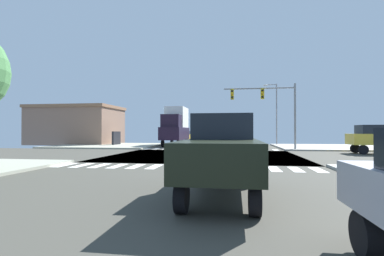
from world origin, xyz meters
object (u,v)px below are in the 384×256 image
object	(u,v)px
traffic_signal_mast	(266,101)
suv_queued_1	(380,137)
box_truck_middle_1	(176,125)
pickup_farside_1	(222,150)
sedan_leading_3	(208,136)
bank_building	(77,125)
sedan_crossing_2	(185,136)
sedan_nearside_1	(193,135)
sedan_trailing_4	(197,135)
street_lamp	(275,108)

from	to	relation	value
traffic_signal_mast	suv_queued_1	world-z (taller)	traffic_signal_mast
suv_queued_1	box_truck_middle_1	xyz separation A→B (m)	(-18.91, 9.85, 1.17)
pickup_farside_1	sedan_leading_3	xyz separation A→B (m)	(-4.00, 38.09, -0.17)
bank_building	sedan_crossing_2	size ratio (longest dim) A/B	2.99
suv_queued_1	bank_building	bearing A→B (deg)	-110.03
pickup_farside_1	suv_queued_1	bearing A→B (deg)	54.84
suv_queued_1	sedan_leading_3	distance (m)	26.49
sedan_nearside_1	sedan_trailing_4	world-z (taller)	same
pickup_farside_1	box_truck_middle_1	xyz separation A→B (m)	(-7.00, 26.76, 1.27)
bank_building	box_truck_middle_1	distance (m)	14.83
box_truck_middle_1	pickup_farside_1	bearing A→B (deg)	104.66
traffic_signal_mast	suv_queued_1	distance (m)	9.83
traffic_signal_mast	sedan_trailing_4	distance (m)	29.00
pickup_farside_1	box_truck_middle_1	size ratio (longest dim) A/B	0.71
sedan_crossing_2	traffic_signal_mast	bearing A→B (deg)	128.80
traffic_signal_mast	sedan_trailing_4	bearing A→B (deg)	111.16
traffic_signal_mast	street_lamp	world-z (taller)	street_lamp
street_lamp	sedan_nearside_1	world-z (taller)	street_lamp
street_lamp	sedan_trailing_4	world-z (taller)	street_lamp
bank_building	sedan_leading_3	distance (m)	19.84
sedan_nearside_1	sedan_leading_3	size ratio (longest dim) A/B	1.00
pickup_farside_1	suv_queued_1	world-z (taller)	pickup_farside_1
street_lamp	sedan_leading_3	bearing A→B (deg)	139.68
sedan_nearside_1	suv_queued_1	size ratio (longest dim) A/B	0.93
pickup_farside_1	traffic_signal_mast	bearing A→B (deg)	80.60
traffic_signal_mast	sedan_crossing_2	xyz separation A→B (m)	(-10.38, 12.92, -3.65)
sedan_leading_3	box_truck_middle_1	xyz separation A→B (m)	(-3.00, -11.33, 1.45)
traffic_signal_mast	bank_building	bearing A→B (deg)	160.84
street_lamp	box_truck_middle_1	distance (m)	13.05
sedan_trailing_4	box_truck_middle_1	distance (m)	20.56
sedan_nearside_1	sedan_crossing_2	xyz separation A→B (m)	(0.00, -8.64, 0.00)
sedan_crossing_2	suv_queued_1	xyz separation A→B (m)	(18.91, -16.45, 0.28)
suv_queued_1	street_lamp	bearing A→B (deg)	-153.78
pickup_farside_1	sedan_trailing_4	size ratio (longest dim) A/B	1.19
bank_building	suv_queued_1	size ratio (longest dim) A/B	2.80
bank_building	box_truck_middle_1	world-z (taller)	bank_building
bank_building	sedan_crossing_2	world-z (taller)	bank_building
sedan_trailing_4	street_lamp	bearing A→B (deg)	125.87
traffic_signal_mast	sedan_crossing_2	size ratio (longest dim) A/B	1.61
traffic_signal_mast	sedan_leading_3	world-z (taller)	traffic_signal_mast
sedan_nearside_1	box_truck_middle_1	size ratio (longest dim) A/B	0.60
sedan_nearside_1	sedan_leading_3	bearing A→B (deg)	127.50
suv_queued_1	box_truck_middle_1	bearing A→B (deg)	-117.50
box_truck_middle_1	sedan_trailing_4	bearing A→B (deg)	-90.00
sedan_crossing_2	sedan_trailing_4	xyz separation A→B (m)	(0.00, 13.91, 0.00)
street_lamp	sedan_crossing_2	xyz separation A→B (m)	(-12.42, 3.26, -3.66)
street_lamp	pickup_farside_1	distance (m)	30.78
bank_building	sedan_trailing_4	bearing A→B (deg)	51.10
suv_queued_1	traffic_signal_mast	bearing A→B (deg)	-112.50
sedan_crossing_2	box_truck_middle_1	distance (m)	6.76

